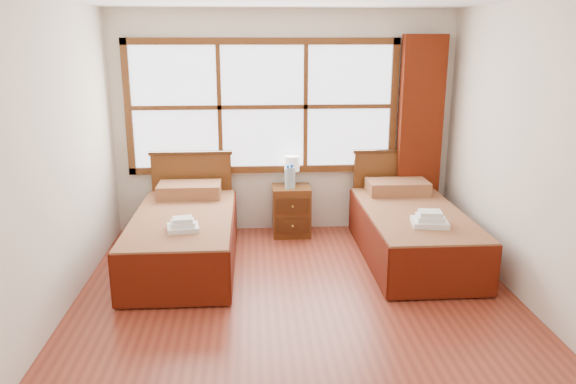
{
  "coord_description": "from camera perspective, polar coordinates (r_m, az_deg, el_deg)",
  "views": [
    {
      "loc": [
        -0.38,
        -4.35,
        2.28
      ],
      "look_at": [
        -0.05,
        0.7,
        0.88
      ],
      "focal_mm": 35.0,
      "sensor_mm": 36.0,
      "label": 1
    }
  ],
  "objects": [
    {
      "name": "floor",
      "position": [
        4.92,
        1.18,
        -12.16
      ],
      "size": [
        4.5,
        4.5,
        0.0
      ],
      "primitive_type": "plane",
      "color": "brown",
      "rests_on": "ground"
    },
    {
      "name": "wall_back",
      "position": [
        6.68,
        -0.41,
        6.99
      ],
      "size": [
        4.0,
        0.0,
        4.0
      ],
      "primitive_type": "plane",
      "rotation": [
        1.57,
        0.0,
        0.0
      ],
      "color": "silver",
      "rests_on": "floor"
    },
    {
      "name": "wall_left",
      "position": [
        4.74,
        -23.61,
        2.2
      ],
      "size": [
        0.0,
        4.5,
        4.5
      ],
      "primitive_type": "plane",
      "rotation": [
        1.57,
        0.0,
        1.57
      ],
      "color": "silver",
      "rests_on": "floor"
    },
    {
      "name": "wall_right",
      "position": [
        5.05,
        24.53,
        2.85
      ],
      "size": [
        0.0,
        4.5,
        4.5
      ],
      "primitive_type": "plane",
      "rotation": [
        1.57,
        0.0,
        -1.57
      ],
      "color": "silver",
      "rests_on": "floor"
    },
    {
      "name": "window",
      "position": [
        6.6,
        -2.59,
        8.63
      ],
      "size": [
        3.16,
        0.06,
        1.56
      ],
      "color": "white",
      "rests_on": "wall_back"
    },
    {
      "name": "curtain",
      "position": [
        6.84,
        13.22,
        5.69
      ],
      "size": [
        0.5,
        0.16,
        2.3
      ],
      "primitive_type": "cube",
      "color": "#5E1A09",
      "rests_on": "wall_back"
    },
    {
      "name": "bed_left",
      "position": [
        5.93,
        -10.48,
        -4.3
      ],
      "size": [
        1.03,
        2.05,
        1.0
      ],
      "color": "#3C200C",
      "rests_on": "floor"
    },
    {
      "name": "bed_right",
      "position": [
        6.12,
        12.43,
        -3.8
      ],
      "size": [
        1.02,
        2.04,
        0.99
      ],
      "color": "#3C200C",
      "rests_on": "floor"
    },
    {
      "name": "nightstand",
      "position": [
        6.66,
        0.34,
        -1.92
      ],
      "size": [
        0.44,
        0.44,
        0.59
      ],
      "color": "#5B3113",
      "rests_on": "floor"
    },
    {
      "name": "towels_left",
      "position": [
        5.36,
        -10.64,
        -3.32
      ],
      "size": [
        0.33,
        0.3,
        0.12
      ],
      "rotation": [
        0.0,
        0.0,
        0.16
      ],
      "color": "white",
      "rests_on": "bed_left"
    },
    {
      "name": "towels_right",
      "position": [
        5.58,
        14.21,
        -2.73
      ],
      "size": [
        0.37,
        0.34,
        0.14
      ],
      "rotation": [
        0.0,
        0.0,
        -0.14
      ],
      "color": "white",
      "rests_on": "bed_right"
    },
    {
      "name": "lamp",
      "position": [
        6.62,
        0.41,
        2.82
      ],
      "size": [
        0.18,
        0.18,
        0.35
      ],
      "color": "#B9903B",
      "rests_on": "nightstand"
    },
    {
      "name": "bottle_near",
      "position": [
        6.48,
        -0.01,
        1.44
      ],
      "size": [
        0.07,
        0.07,
        0.27
      ],
      "color": "#A3C4D2",
      "rests_on": "nightstand"
    },
    {
      "name": "bottle_far",
      "position": [
        6.49,
        0.39,
        1.5
      ],
      "size": [
        0.07,
        0.07,
        0.28
      ],
      "color": "#A3C4D2",
      "rests_on": "nightstand"
    }
  ]
}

